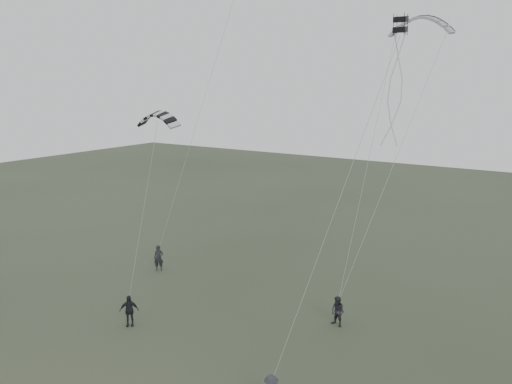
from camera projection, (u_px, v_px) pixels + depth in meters
The scene contains 7 objects.
ground at pixel (175, 339), 27.77m from camera, with size 140.00×140.00×0.00m, color #2F3B27.
flyer_left at pixel (159, 258), 37.85m from camera, with size 0.72×0.47×1.97m, color black.
flyer_right at pixel (338, 312), 29.09m from camera, with size 0.88×0.68×1.81m, color #25252A.
flyer_center at pixel (129, 311), 29.15m from camera, with size 1.10×0.46×1.87m, color black.
kite_pale_large at pixel (421, 18), 31.44m from camera, with size 4.05×0.91×1.66m, color #9DA0A2, non-canonical shape.
kite_striped at pixel (158, 114), 29.70m from camera, with size 3.01×0.75×1.18m, color black, non-canonical shape.
kite_box at pixel (401, 24), 22.17m from camera, with size 0.56×0.56×0.68m, color black, non-canonical shape.
Camera 1 is at (17.58, -18.90, 13.88)m, focal length 35.00 mm.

